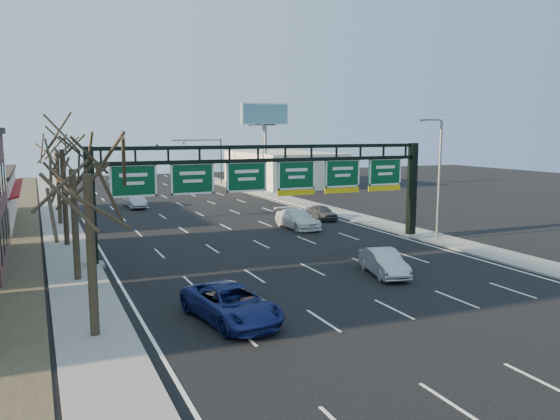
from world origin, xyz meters
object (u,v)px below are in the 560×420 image
sign_gantry (274,183)px  car_silver_sedan (384,262)px  car_white_wagon (298,219)px  car_blue_suv (231,303)px

sign_gantry → car_silver_sedan: bearing=-71.5°
car_silver_sedan → car_white_wagon: (2.23, 15.66, 0.06)m
car_blue_suv → sign_gantry: bearing=49.2°
car_blue_suv → car_white_wagon: bearing=47.0°
car_blue_suv → car_silver_sedan: car_blue_suv is taller
sign_gantry → car_blue_suv: sign_gantry is taller
car_blue_suv → car_white_wagon: 23.06m
car_silver_sedan → sign_gantry: bearing=121.5°
car_white_wagon → car_silver_sedan: bearing=-100.3°
sign_gantry → car_white_wagon: size_ratio=4.57×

